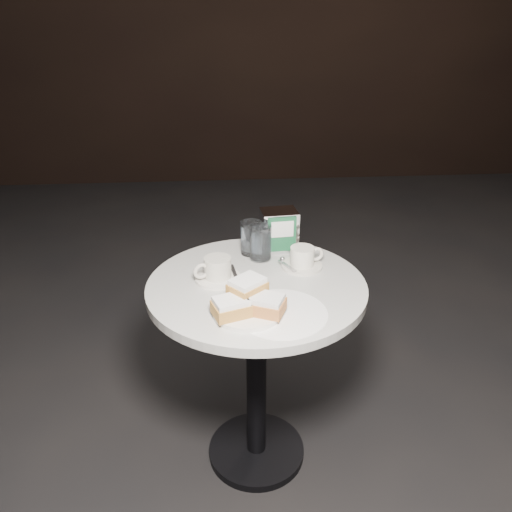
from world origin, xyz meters
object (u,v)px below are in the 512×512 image
object	(u,v)px
coffee_cup_right	(302,259)
napkin_dispenser	(279,230)
beignet_plate	(248,304)
water_glass_left	(251,238)
coffee_cup_left	(217,270)
water_glass_right	(260,243)
cafe_table	(256,334)

from	to	relation	value
coffee_cup_right	napkin_dispenser	size ratio (longest dim) A/B	1.12
beignet_plate	napkin_dispenser	bearing A→B (deg)	72.19
water_glass_left	napkin_dispenser	bearing A→B (deg)	15.64
beignet_plate	coffee_cup_left	distance (m)	0.23
water_glass_right	beignet_plate	bearing A→B (deg)	-100.44
coffee_cup_right	water_glass_right	world-z (taller)	water_glass_right
water_glass_left	coffee_cup_left	bearing A→B (deg)	-122.82
beignet_plate	napkin_dispenser	xyz separation A→B (m)	(0.14, 0.43, 0.04)
cafe_table	napkin_dispenser	xyz separation A→B (m)	(0.10, 0.25, 0.27)
beignet_plate	coffee_cup_right	bearing A→B (deg)	54.40
coffee_cup_right	napkin_dispenser	bearing A→B (deg)	100.24
coffee_cup_right	napkin_dispenser	xyz separation A→B (m)	(-0.06, 0.15, 0.04)
coffee_cup_left	water_glass_left	size ratio (longest dim) A/B	1.62
water_glass_left	napkin_dispenser	size ratio (longest dim) A/B	0.81
cafe_table	coffee_cup_right	distance (m)	0.30
cafe_table	water_glass_left	world-z (taller)	water_glass_left
water_glass_right	napkin_dispenser	world-z (taller)	napkin_dispenser
coffee_cup_right	water_glass_left	xyz separation A→B (m)	(-0.16, 0.12, 0.03)
beignet_plate	water_glass_left	xyz separation A→B (m)	(0.04, 0.40, 0.02)
napkin_dispenser	beignet_plate	bearing A→B (deg)	-113.44
water_glass_left	beignet_plate	bearing A→B (deg)	-95.22
beignet_plate	coffee_cup_right	xyz separation A→B (m)	(0.20, 0.28, -0.00)
cafe_table	water_glass_left	size ratio (longest dim) A/B	6.23
coffee_cup_right	water_glass_left	bearing A→B (deg)	131.07
water_glass_right	water_glass_left	bearing A→B (deg)	122.95
cafe_table	napkin_dispenser	distance (m)	0.38
cafe_table	coffee_cup_right	world-z (taller)	coffee_cup_right
coffee_cup_left	water_glass_left	distance (m)	0.23
napkin_dispenser	water_glass_right	bearing A→B (deg)	-140.34
napkin_dispenser	coffee_cup_left	bearing A→B (deg)	-141.42
coffee_cup_left	water_glass_right	bearing A→B (deg)	20.93
coffee_cup_left	water_glass_right	world-z (taller)	water_glass_right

